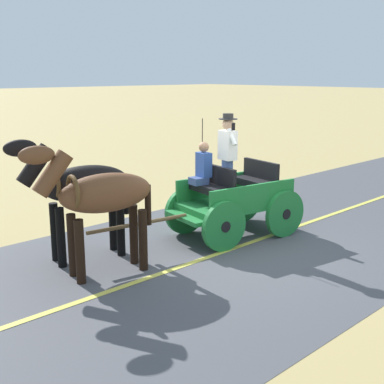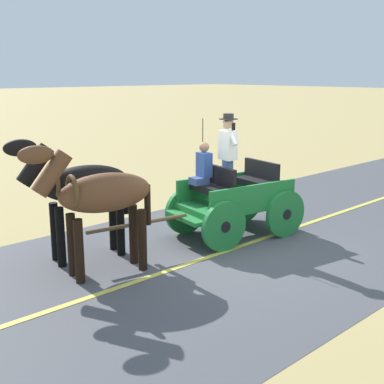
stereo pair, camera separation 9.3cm
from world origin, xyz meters
name	(u,v)px [view 1 (the left image)]	position (x,y,z in m)	size (l,w,h in m)	color
ground_plane	(237,248)	(0.00, 0.00, 0.00)	(200.00, 200.00, 0.00)	tan
road_surface	(237,247)	(0.00, 0.00, 0.00)	(6.22, 160.00, 0.01)	#4C4C51
road_centre_stripe	(237,247)	(0.00, 0.00, 0.01)	(0.12, 160.00, 0.00)	#DBCC4C
horse_drawn_carriage	(232,197)	(0.57, -0.47, 0.82)	(1.79, 4.51, 2.50)	#1E7233
horse_near_side	(100,196)	(0.66, 2.59, 1.32)	(0.87, 2.15, 2.21)	brown
horse_off_side	(80,187)	(1.49, 2.45, 1.32)	(0.89, 2.15, 2.21)	black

